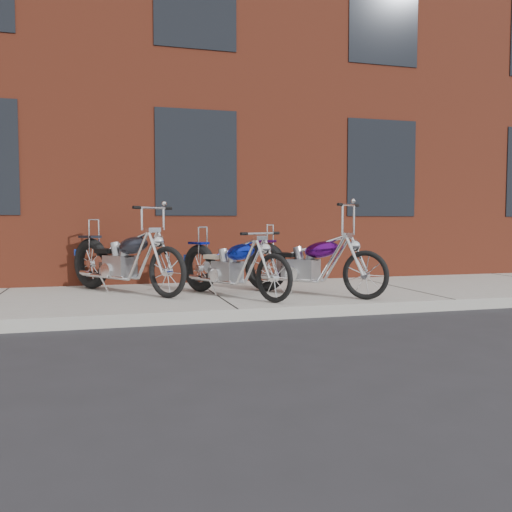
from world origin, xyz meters
name	(u,v)px	position (x,y,z in m)	size (l,w,h in m)	color
ground	(238,322)	(0.00, 0.00, 0.00)	(120.00, 120.00, 0.00)	#28282C
sidewalk	(214,298)	(0.00, 1.50, 0.07)	(22.00, 3.00, 0.15)	gray
building_brick	(165,113)	(0.00, 8.00, 4.00)	(22.00, 10.00, 8.00)	maroon
chopper_purple	(309,266)	(1.28, 0.99, 0.57)	(1.57, 1.83, 1.29)	black
chopper_blue	(231,268)	(0.17, 1.13, 0.55)	(1.15, 2.00, 0.96)	black
chopper_third	(124,262)	(-1.26, 1.93, 0.60)	(1.57, 2.06, 1.26)	black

